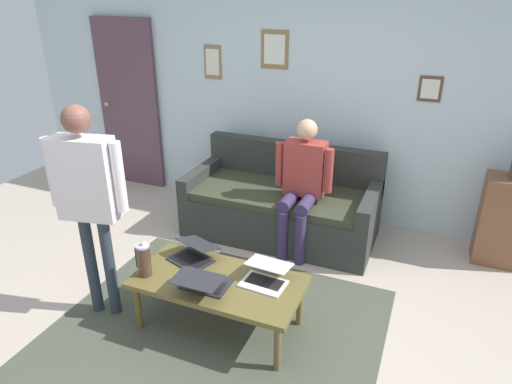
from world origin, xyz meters
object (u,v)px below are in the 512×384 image
object	(u,v)px
couch	(282,205)
laptop_center	(265,277)
interior_door	(129,105)
laptop_right	(193,254)
person_seated	(302,179)
coffee_table	(218,284)
person_standing	(87,189)
laptop_left	(203,282)
french_press	(144,260)
side_shelf	(504,221)

from	to	relation	value
couch	laptop_center	xyz separation A→B (m)	(-0.38, 1.45, 0.16)
interior_door	laptop_right	world-z (taller)	interior_door
laptop_right	person_seated	xyz separation A→B (m)	(-0.51, -1.17, 0.26)
interior_door	person_seated	world-z (taller)	interior_door
coffee_table	person_standing	size ratio (longest dim) A/B	0.74
laptop_right	laptop_left	bearing A→B (deg)	129.69
couch	french_press	xyz separation A→B (m)	(0.47, 1.71, 0.24)
coffee_table	french_press	xyz separation A→B (m)	(0.53, 0.15, 0.17)
interior_door	side_shelf	bearing A→B (deg)	176.16
coffee_table	interior_door	bearing A→B (deg)	-42.79
laptop_right	couch	bearing A→B (deg)	-99.99
laptop_left	side_shelf	bearing A→B (deg)	-136.51
coffee_table	french_press	distance (m)	0.57
laptop_left	side_shelf	size ratio (longest dim) A/B	0.43
interior_door	couch	size ratio (longest dim) A/B	1.08
coffee_table	laptop_center	xyz separation A→B (m)	(-0.33, -0.11, 0.09)
laptop_center	person_standing	xyz separation A→B (m)	(1.24, 0.29, 0.60)
coffee_table	laptop_left	xyz separation A→B (m)	(0.05, 0.13, 0.09)
french_press	person_standing	distance (m)	0.65
coffee_table	laptop_center	bearing A→B (deg)	-162.10
laptop_center	laptop_right	world-z (taller)	laptop_right
french_press	couch	bearing A→B (deg)	-105.44
laptop_center	side_shelf	size ratio (longest dim) A/B	0.40
side_shelf	person_seated	distance (m)	1.87
couch	coffee_table	bearing A→B (deg)	91.96
laptop_right	side_shelf	world-z (taller)	side_shelf
laptop_left	person_standing	distance (m)	1.05
interior_door	laptop_left	xyz separation A→B (m)	(-2.21, 2.22, -0.56)
coffee_table	french_press	bearing A→B (deg)	15.82
couch	coffee_table	world-z (taller)	couch
couch	laptop_right	size ratio (longest dim) A/B	4.73
laptop_left	laptop_center	world-z (taller)	laptop_center
french_press	person_standing	size ratio (longest dim) A/B	0.17
laptop_left	person_seated	size ratio (longest dim) A/B	0.28
interior_door	couch	distance (m)	2.38
laptop_left	side_shelf	distance (m)	2.82
laptop_center	person_standing	distance (m)	1.41
laptop_center	interior_door	bearing A→B (deg)	-37.51
person_standing	interior_door	bearing A→B (deg)	-59.35
interior_door	laptop_left	bearing A→B (deg)	134.83
person_standing	person_seated	bearing A→B (deg)	-126.43
coffee_table	person_standing	xyz separation A→B (m)	(0.91, 0.19, 0.69)
interior_door	laptop_right	xyz separation A→B (m)	(-1.96, 1.92, -0.56)
laptop_right	person_seated	world-z (taller)	person_seated
french_press	side_shelf	bearing A→B (deg)	-142.14
person_seated	laptop_center	bearing A→B (deg)	95.32
couch	side_shelf	distance (m)	2.06
couch	person_standing	world-z (taller)	person_standing
french_press	side_shelf	xyz separation A→B (m)	(-2.52, -1.96, -0.13)
interior_door	side_shelf	xyz separation A→B (m)	(-4.25, 0.29, -0.61)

